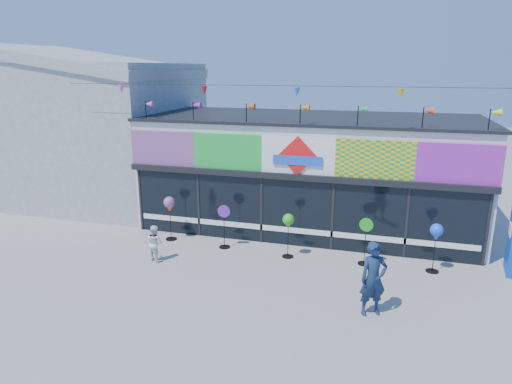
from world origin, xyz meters
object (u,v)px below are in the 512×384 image
at_px(spinner_0, 169,205).
at_px(spinner_3, 365,240).
at_px(spinner_2, 288,223).
at_px(blue_sign, 512,238).
at_px(child, 155,243).
at_px(spinner_4, 436,234).
at_px(spinner_1, 224,225).
at_px(adult_man, 373,279).

bearing_deg(spinner_0, spinner_3, -2.17).
xyz_separation_m(spinner_2, spinner_3, (2.36, 0.11, -0.37)).
bearing_deg(blue_sign, child, -160.62).
bearing_deg(child, spinner_2, -138.09).
bearing_deg(spinner_3, blue_sign, 8.96).
distance_m(blue_sign, child, 10.64).
height_order(spinner_2, spinner_4, spinner_4).
bearing_deg(spinner_1, spinner_0, 175.19).
xyz_separation_m(spinner_4, adult_man, (-1.64, -2.95, -0.27)).
xyz_separation_m(blue_sign, spinner_2, (-6.49, -0.76, 0.10)).
relative_size(spinner_1, spinner_3, 1.00).
xyz_separation_m(blue_sign, spinner_4, (-2.14, -0.64, 0.15)).
distance_m(spinner_2, spinner_4, 4.35).
height_order(spinner_4, child, spinner_4).
height_order(spinner_2, spinner_3, spinner_3).
distance_m(spinner_4, child, 8.43).
distance_m(blue_sign, spinner_0, 10.75).
xyz_separation_m(spinner_1, spinner_3, (4.57, -0.08, 0.00)).
height_order(adult_man, child, adult_man).
bearing_deg(child, spinner_1, -115.03).
xyz_separation_m(spinner_0, spinner_4, (8.60, -0.24, -0.05)).
bearing_deg(spinner_3, spinner_4, 0.33).
relative_size(spinner_4, adult_man, 0.81).
relative_size(spinner_1, spinner_4, 0.99).
height_order(spinner_0, spinner_3, spinner_0).
xyz_separation_m(spinner_2, adult_man, (2.70, -2.83, -0.22)).
bearing_deg(spinner_3, child, -166.57).
bearing_deg(blue_sign, spinner_3, -163.34).
distance_m(spinner_2, spinner_3, 2.40).
bearing_deg(spinner_0, child, -79.19).
relative_size(spinner_2, adult_man, 0.78).
distance_m(spinner_3, child, 6.47).
xyz_separation_m(blue_sign, child, (-10.41, -2.15, -0.48)).
height_order(spinner_1, adult_man, adult_man).
height_order(spinner_1, spinner_4, spinner_4).
height_order(spinner_1, spinner_2, spinner_1).
height_order(blue_sign, child, blue_sign).
bearing_deg(adult_man, spinner_1, 121.41).
bearing_deg(spinner_0, blue_sign, 2.12).
height_order(spinner_3, spinner_4, spinner_4).
xyz_separation_m(spinner_0, adult_man, (6.96, -3.19, -0.32)).
bearing_deg(child, spinner_4, -147.23).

